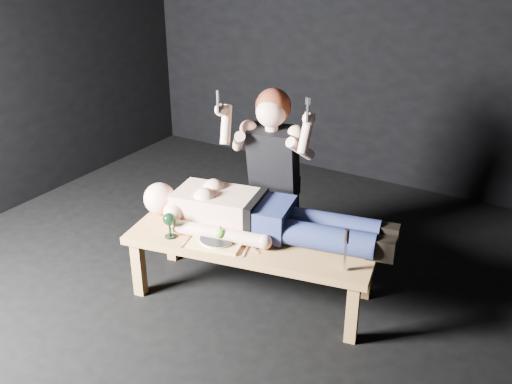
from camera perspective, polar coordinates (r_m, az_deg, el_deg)
ground at (r=3.78m, az=-2.16°, el=-11.86°), size 5.00×5.00×0.00m
back_wall at (r=5.34m, az=12.91°, el=16.24°), size 5.00×0.00×5.00m
table at (r=3.80m, az=-0.39°, el=-7.46°), size 1.68×0.90×0.45m
lying_man at (r=3.68m, az=0.87°, el=-2.04°), size 1.79×0.85×0.28m
kneeling_woman at (r=4.08m, az=2.06°, el=2.02°), size 0.87×0.94×1.34m
serving_tray at (r=3.62m, az=-3.90°, el=-4.98°), size 0.37×0.30×0.02m
plate at (r=3.61m, az=-3.90°, el=-4.73°), size 0.26×0.26×0.02m
apple at (r=3.58m, az=-3.57°, el=-4.13°), size 0.07×0.07×0.07m
goblet at (r=3.68m, az=-8.66°, el=-3.32°), size 0.10×0.10×0.17m
fork_flat at (r=3.65m, az=-7.06°, el=-4.92°), size 0.05×0.17×0.01m
knife_flat at (r=3.54m, az=-1.01°, el=-5.82°), size 0.06×0.17×0.01m
spoon_flat at (r=3.57m, az=-0.30°, el=-5.52°), size 0.15×0.11×0.01m
carving_knife at (r=3.32m, az=8.99°, el=-5.78°), size 0.04×0.04×0.27m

